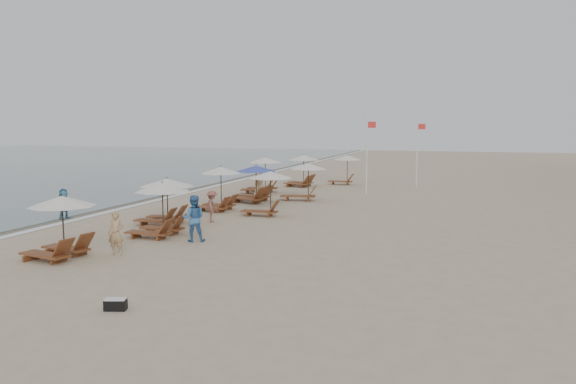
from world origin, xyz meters
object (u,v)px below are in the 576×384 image
(lounger_station_3, at_px, (218,188))
(lounger_station_5, at_px, (262,176))
(lounger_station_1, at_px, (158,209))
(inland_station_2, at_px, (345,166))
(beachgoer_mid_b, at_px, (212,206))
(beachgoer_far_b, at_px, (259,184))
(lounger_station_2, at_px, (164,199))
(waterline_walker, at_px, (64,204))
(beachgoer_mid_a, at_px, (194,218))
(flag_pole_near, at_px, (367,153))
(inland_station_0, at_px, (266,187))
(lounger_station_6, at_px, (301,170))
(duffel_bag, at_px, (116,304))
(lounger_station_4, at_px, (252,184))
(inland_station_1, at_px, (303,179))
(beachgoer_near, at_px, (116,233))
(lounger_station_0, at_px, (58,226))

(lounger_station_3, relative_size, lounger_station_5, 0.90)
(lounger_station_1, xyz_separation_m, inland_station_2, (3.02, 21.80, 0.31))
(beachgoer_mid_b, xyz_separation_m, beachgoer_far_b, (-1.11, 8.94, 0.10))
(lounger_station_1, height_order, lounger_station_2, lounger_station_1)
(lounger_station_1, xyz_separation_m, lounger_station_3, (-0.64, 6.97, 0.07))
(beachgoer_far_b, distance_m, waterline_walker, 11.97)
(lounger_station_3, bearing_deg, beachgoer_mid_b, -69.20)
(beachgoer_mid_a, relative_size, flag_pole_near, 0.37)
(lounger_station_5, bearing_deg, flag_pole_near, 13.97)
(inland_station_2, height_order, flag_pole_near, flag_pole_near)
(beachgoer_far_b, bearing_deg, lounger_station_1, -160.61)
(lounger_station_5, height_order, inland_station_0, lounger_station_5)
(beachgoer_mid_a, bearing_deg, waterline_walker, -40.01)
(lounger_station_6, height_order, duffel_bag, lounger_station_6)
(lounger_station_3, height_order, lounger_station_4, lounger_station_3)
(lounger_station_2, height_order, lounger_station_5, lounger_station_5)
(lounger_station_4, xyz_separation_m, lounger_station_6, (0.37, 8.82, 0.15))
(lounger_station_4, bearing_deg, beachgoer_mid_a, -80.14)
(beachgoer_mid_a, distance_m, duffel_bag, 8.07)
(lounger_station_1, distance_m, lounger_station_6, 19.42)
(lounger_station_2, distance_m, flag_pole_near, 15.65)
(lounger_station_4, relative_size, inland_station_0, 1.09)
(inland_station_1, xyz_separation_m, beachgoer_mid_b, (-1.94, -8.50, -0.56))
(waterline_walker, bearing_deg, lounger_station_3, -35.64)
(inland_station_0, height_order, duffel_bag, inland_station_0)
(lounger_station_1, xyz_separation_m, lounger_station_6, (0.24, 19.42, 0.08))
(lounger_station_6, height_order, waterline_walker, lounger_station_6)
(lounger_station_4, bearing_deg, lounger_station_3, -98.04)
(lounger_station_2, height_order, beachgoer_near, lounger_station_2)
(flag_pole_near, bearing_deg, lounger_station_6, 151.78)
(inland_station_0, bearing_deg, lounger_station_4, 119.51)
(lounger_station_2, height_order, beachgoer_mid_a, lounger_station_2)
(beachgoer_near, relative_size, waterline_walker, 1.04)
(duffel_bag, bearing_deg, inland_station_0, 95.33)
(lounger_station_0, bearing_deg, lounger_station_6, 86.46)
(lounger_station_0, bearing_deg, inland_station_1, 77.16)
(lounger_station_6, bearing_deg, lounger_station_1, -90.70)
(beachgoer_mid_b, bearing_deg, beachgoer_near, 154.34)
(lounger_station_2, distance_m, inland_station_0, 5.14)
(lounger_station_2, bearing_deg, beachgoer_near, -75.07)
(lounger_station_2, relative_size, flag_pole_near, 0.53)
(inland_station_2, relative_size, waterline_walker, 1.72)
(lounger_station_6, distance_m, inland_station_0, 13.41)
(inland_station_2, height_order, waterline_walker, inland_station_2)
(lounger_station_1, xyz_separation_m, lounger_station_5, (-1.13, 14.86, 0.02))
(inland_station_1, bearing_deg, lounger_station_2, -111.45)
(beachgoer_far_b, bearing_deg, inland_station_1, -81.15)
(lounger_station_1, relative_size, beachgoer_mid_a, 1.36)
(lounger_station_1, height_order, lounger_station_4, lounger_station_1)
(inland_station_0, distance_m, beachgoer_mid_a, 6.62)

